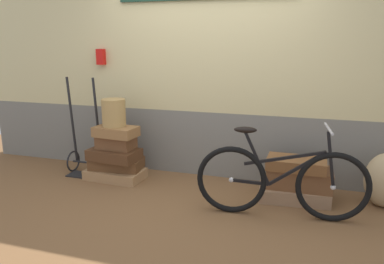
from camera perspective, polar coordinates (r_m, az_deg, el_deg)
ground at (r=4.17m, az=-0.66°, el=-10.46°), size 8.49×5.20×0.06m
station_building at (r=4.63m, az=2.67°, el=9.56°), size 6.49×0.74×2.68m
suitcase_0 at (r=4.79m, az=-11.69°, el=-6.34°), size 0.73×0.44×0.12m
suitcase_1 at (r=4.77m, az=-11.52°, el=-4.74°), size 0.67×0.39×0.14m
suitcase_2 at (r=4.69m, az=-11.86°, el=-3.38°), size 0.65×0.42×0.13m
suitcase_3 at (r=4.68m, az=-11.60°, el=-1.48°), size 0.46×0.30×0.17m
suitcase_4 at (r=4.59m, az=-11.63°, el=0.07°), size 0.53×0.35×0.12m
suitcase_5 at (r=4.23m, az=15.37°, el=-9.14°), size 0.77×0.44×0.14m
suitcase_6 at (r=4.20m, az=16.16°, el=-6.73°), size 0.68×0.39×0.21m
suitcase_7 at (r=4.11m, az=15.76°, el=-4.72°), size 0.62×0.37×0.12m
wicker_basket at (r=4.58m, az=-11.94°, el=2.93°), size 0.29×0.29×0.33m
luggage_trolley at (r=5.00m, az=-16.02°, el=-3.01°), size 0.45×0.36×1.26m
bicycle at (r=3.71m, az=13.46°, el=-7.40°), size 1.65×0.46×0.92m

